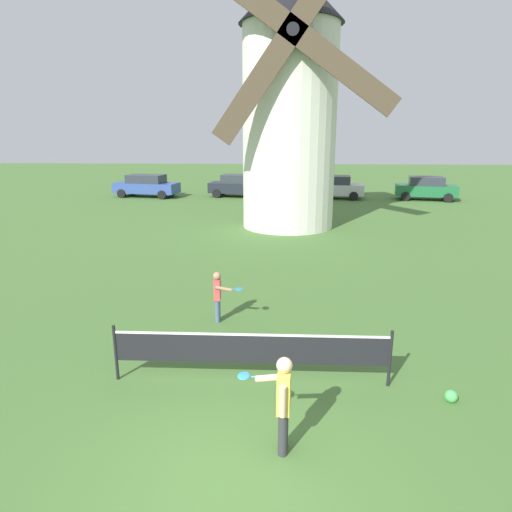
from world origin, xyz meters
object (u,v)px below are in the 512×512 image
tennis_net (251,349)px  player_far (218,294)px  parked_car_blue (147,185)px  windmill (290,100)px  player_near (282,400)px  parked_car_silver (332,187)px  parked_car_black (239,185)px  parked_car_green (426,188)px  stray_ball (451,396)px

tennis_net → player_far: player_far is taller
player_far → parked_car_blue: size_ratio=0.27×
windmill → player_near: bearing=-91.5°
player_far → parked_car_silver: size_ratio=0.29×
player_far → parked_car_black: (-1.30, 21.83, 0.09)m
parked_car_black → parked_car_green: same height
windmill → parked_car_blue: bearing=134.9°
stray_ball → parked_car_black: (-5.76, 25.10, 0.70)m
player_far → stray_ball: 5.56m
player_far → parked_car_green: parked_car_green is taller
player_near → player_far: 4.90m
player_far → parked_car_black: 21.87m
windmill → parked_car_black: 11.81m
tennis_net → player_near: player_near is taller
stray_ball → parked_car_green: (7.01, 24.18, 0.70)m
windmill → stray_ball: windmill is taller
player_near → parked_car_green: size_ratio=0.36×
windmill → parked_car_blue: (-9.74, 9.79, -5.10)m
parked_car_blue → parked_car_green: same height
parked_car_blue → parked_car_black: size_ratio=1.09×
windmill → player_far: size_ratio=10.05×
stray_ball → parked_car_green: bearing=73.8°
stray_ball → parked_car_blue: (-12.25, 24.74, 0.70)m
parked_car_blue → parked_car_black: 6.51m
player_far → parked_car_silver: bearing=76.3°
player_far → stray_ball: player_far is taller
parked_car_blue → parked_car_green: size_ratio=1.12×
player_near → parked_car_silver: parked_car_silver is taller
tennis_net → parked_car_blue: size_ratio=1.09×
windmill → stray_ball: bearing=-80.5°
player_near → tennis_net: bearing=106.4°
windmill → parked_car_green: 14.21m
parked_car_blue → stray_ball: bearing=-63.7°
parked_car_blue → parked_car_black: (6.50, 0.36, -0.00)m
tennis_net → player_near: bearing=-73.6°
tennis_net → parked_car_green: (10.51, 23.70, 0.12)m
player_far → parked_car_blue: (-7.80, 21.47, 0.09)m
windmill → parked_car_blue: windmill is taller
tennis_net → parked_car_green: parked_car_green is taller
parked_car_black → parked_car_green: size_ratio=1.03×
windmill → parked_car_black: (-3.24, 10.15, -5.10)m
parked_car_black → windmill: bearing=-72.3°
player_near → parked_car_green: bearing=68.7°
tennis_net → parked_car_silver: size_ratio=1.16×
parked_car_blue → parked_car_green: (19.27, -0.57, -0.00)m
windmill → player_far: 12.93m
tennis_net → parked_car_silver: parked_car_silver is taller
windmill → parked_car_green: bearing=44.1°
player_far → parked_car_green: bearing=61.3°
stray_ball → parked_car_blue: size_ratio=0.05×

